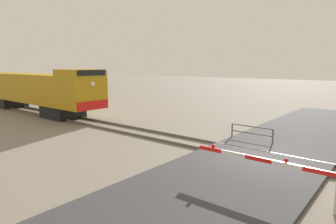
# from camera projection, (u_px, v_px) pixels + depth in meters

# --- Properties ---
(ground_plane) EXTENTS (160.00, 160.00, 0.00)m
(ground_plane) POSITION_uv_depth(u_px,v_px,m) (263.00, 158.00, 13.71)
(ground_plane) COLOR gray
(rail_track_left) EXTENTS (0.08, 80.00, 0.15)m
(rail_track_left) POSITION_uv_depth(u_px,v_px,m) (257.00, 161.00, 13.15)
(rail_track_left) COLOR #59544C
(rail_track_left) RESTS_ON ground_plane
(rail_track_right) EXTENTS (0.08, 80.00, 0.15)m
(rail_track_right) POSITION_uv_depth(u_px,v_px,m) (269.00, 153.00, 14.25)
(rail_track_right) COLOR #59544C
(rail_track_right) RESTS_ON ground_plane
(road_surface) EXTENTS (36.00, 5.76, 0.15)m
(road_surface) POSITION_uv_depth(u_px,v_px,m) (263.00, 157.00, 13.70)
(road_surface) COLOR #38383A
(road_surface) RESTS_ON ground_plane
(locomotive) EXTENTS (2.87, 18.64, 4.03)m
(locomotive) POSITION_uv_depth(u_px,v_px,m) (33.00, 89.00, 27.05)
(locomotive) COLOR black
(locomotive) RESTS_ON ground_plane
(crossing_gate) EXTENTS (0.36, 5.47, 1.36)m
(crossing_gate) POSITION_uv_depth(u_px,v_px,m) (320.00, 182.00, 8.82)
(crossing_gate) COLOR silver
(crossing_gate) RESTS_ON ground_plane
(guard_railing) EXTENTS (0.08, 2.50, 0.95)m
(guard_railing) POSITION_uv_depth(u_px,v_px,m) (252.00, 132.00, 16.47)
(guard_railing) COLOR #4C4742
(guard_railing) RESTS_ON ground_plane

